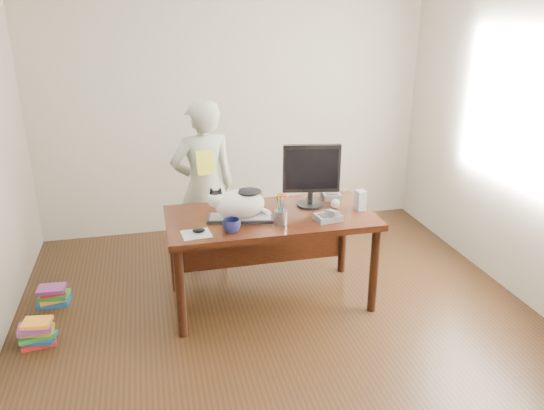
{
  "coord_description": "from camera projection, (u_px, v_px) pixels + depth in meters",
  "views": [
    {
      "loc": [
        -0.87,
        -3.1,
        2.27
      ],
      "look_at": [
        0.0,
        0.55,
        0.85
      ],
      "focal_mm": 35.0,
      "sensor_mm": 36.0,
      "label": 1
    }
  ],
  "objects": [
    {
      "name": "room",
      "position": [
        292.0,
        161.0,
        3.33
      ],
      "size": [
        4.5,
        4.5,
        4.5
      ],
      "color": "black",
      "rests_on": "ground"
    },
    {
      "name": "desk",
      "position": [
        268.0,
        229.0,
        4.21
      ],
      "size": [
        1.6,
        0.8,
        0.75
      ],
      "color": "black",
      "rests_on": "ground"
    },
    {
      "name": "keyboard",
      "position": [
        240.0,
        218.0,
        3.99
      ],
      "size": [
        0.52,
        0.28,
        0.03
      ],
      "rotation": [
        0.0,
        0.0,
        -0.21
      ],
      "color": "black",
      "rests_on": "desk"
    },
    {
      "name": "cat",
      "position": [
        238.0,
        203.0,
        3.95
      ],
      "size": [
        0.48,
        0.3,
        0.27
      ],
      "rotation": [
        0.0,
        0.0,
        -0.21
      ],
      "color": "white",
      "rests_on": "keyboard"
    },
    {
      "name": "monitor",
      "position": [
        311.0,
        172.0,
        4.16
      ],
      "size": [
        0.45,
        0.26,
        0.51
      ],
      "rotation": [
        0.0,
        0.0,
        -0.18
      ],
      "color": "black",
      "rests_on": "desk"
    },
    {
      "name": "pen_cup",
      "position": [
        281.0,
        216.0,
        3.9
      ],
      "size": [
        0.12,
        0.12,
        0.24
      ],
      "rotation": [
        0.0,
        0.0,
        -0.32
      ],
      "color": "gray",
      "rests_on": "desk"
    },
    {
      "name": "mousepad",
      "position": [
        196.0,
        234.0,
        3.74
      ],
      "size": [
        0.22,
        0.2,
        0.0
      ],
      "rotation": [
        0.0,
        0.0,
        0.1
      ],
      "color": "#9EA3A9",
      "rests_on": "desk"
    },
    {
      "name": "mouse",
      "position": [
        199.0,
        230.0,
        3.76
      ],
      "size": [
        0.1,
        0.07,
        0.04
      ],
      "rotation": [
        0.0,
        0.0,
        0.1
      ],
      "color": "black",
      "rests_on": "mousepad"
    },
    {
      "name": "coffee_mug",
      "position": [
        232.0,
        226.0,
        3.76
      ],
      "size": [
        0.18,
        0.18,
        0.1
      ],
      "primitive_type": "imported",
      "rotation": [
        0.0,
        0.0,
        1.01
      ],
      "color": "#0D1137",
      "rests_on": "desk"
    },
    {
      "name": "phone",
      "position": [
        329.0,
        217.0,
        3.98
      ],
      "size": [
        0.21,
        0.18,
        0.09
      ],
      "rotation": [
        0.0,
        0.0,
        0.14
      ],
      "color": "slate",
      "rests_on": "desk"
    },
    {
      "name": "speaker",
      "position": [
        360.0,
        200.0,
        4.16
      ],
      "size": [
        0.08,
        0.09,
        0.16
      ],
      "rotation": [
        0.0,
        0.0,
        0.13
      ],
      "color": "gray",
      "rests_on": "desk"
    },
    {
      "name": "baseball",
      "position": [
        335.0,
        204.0,
        4.22
      ],
      "size": [
        0.07,
        0.07,
        0.07
      ],
      "rotation": [
        0.0,
        0.0,
        0.36
      ],
      "color": "white",
      "rests_on": "desk"
    },
    {
      "name": "book_stack",
      "position": [
        248.0,
        198.0,
        4.34
      ],
      "size": [
        0.27,
        0.21,
        0.09
      ],
      "rotation": [
        0.0,
        0.0,
        -0.15
      ],
      "color": "#441212",
      "rests_on": "desk"
    },
    {
      "name": "calculator",
      "position": [
        331.0,
        195.0,
        4.44
      ],
      "size": [
        0.17,
        0.21,
        0.06
      ],
      "rotation": [
        0.0,
        0.0,
        -0.15
      ],
      "color": "slate",
      "rests_on": "desk"
    },
    {
      "name": "person",
      "position": [
        204.0,
        187.0,
        4.62
      ],
      "size": [
        0.62,
        0.46,
        1.56
      ],
      "primitive_type": "imported",
      "rotation": [
        0.0,
        0.0,
        3.31
      ],
      "color": "beige",
      "rests_on": "ground"
    },
    {
      "name": "held_book",
      "position": [
        205.0,
        163.0,
        4.37
      ],
      "size": [
        0.16,
        0.11,
        0.2
      ],
      "rotation": [
        0.0,
        0.0,
        0.17
      ],
      "color": "yellow",
      "rests_on": "person"
    },
    {
      "name": "book_pile_a",
      "position": [
        38.0,
        333.0,
        3.76
      ],
      "size": [
        0.27,
        0.22,
        0.18
      ],
      "color": "red",
      "rests_on": "ground"
    },
    {
      "name": "book_pile_b",
      "position": [
        53.0,
        296.0,
        4.27
      ],
      "size": [
        0.26,
        0.2,
        0.15
      ],
      "color": "navy",
      "rests_on": "ground"
    }
  ]
}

